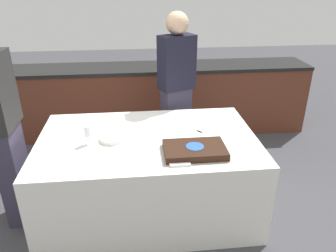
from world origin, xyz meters
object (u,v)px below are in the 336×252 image
(cake, at_px, (195,150))
(wine_glass, at_px, (87,132))
(person_cutting_cake, at_px, (176,89))
(plate_stack, at_px, (112,138))
(person_seated_left, at_px, (4,127))

(cake, bearing_deg, wine_glass, 163.83)
(cake, distance_m, person_cutting_cake, 1.12)
(plate_stack, distance_m, person_seated_left, 0.86)
(person_seated_left, bearing_deg, plate_stack, -91.35)
(cake, bearing_deg, person_seated_left, 168.39)
(wine_glass, distance_m, person_cutting_cake, 1.21)
(person_cutting_cake, distance_m, person_seated_left, 1.70)
(cake, distance_m, person_seated_left, 1.54)
(person_cutting_cake, bearing_deg, wine_glass, 22.43)
(plate_stack, height_order, person_cutting_cake, person_cutting_cake)
(plate_stack, bearing_deg, cake, -23.86)
(cake, relative_size, plate_stack, 2.52)
(plate_stack, xyz_separation_m, wine_glass, (-0.19, -0.05, 0.09))
(cake, height_order, person_seated_left, person_seated_left)
(plate_stack, bearing_deg, wine_glass, -166.26)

